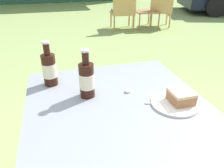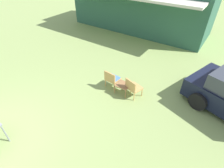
# 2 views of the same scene
# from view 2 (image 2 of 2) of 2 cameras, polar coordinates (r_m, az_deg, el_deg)

# --- Properties ---
(cabin_building) EXTENTS (8.97, 4.53, 3.02)m
(cabin_building) POSITION_cam_2_polar(r_m,az_deg,el_deg) (12.94, 9.33, 24.09)
(cabin_building) COLOR #2D5B47
(cabin_building) RESTS_ON ground_plane
(wicker_chair_cushioned) EXTENTS (0.55, 0.50, 0.76)m
(wicker_chair_cushioned) POSITION_cam_2_polar(r_m,az_deg,el_deg) (6.91, 0.05, 1.88)
(wicker_chair_cushioned) COLOR tan
(wicker_chair_cushioned) RESTS_ON ground_plane
(wicker_chair_plain) EXTENTS (0.63, 0.60, 0.76)m
(wicker_chair_plain) POSITION_cam_2_polar(r_m,az_deg,el_deg) (6.52, 6.82, -0.95)
(wicker_chair_plain) COLOR tan
(wicker_chair_plain) RESTS_ON ground_plane
(garden_side_table) EXTENTS (0.54, 0.46, 0.41)m
(garden_side_table) POSITION_cam_2_polar(r_m,az_deg,el_deg) (6.66, 3.65, -0.47)
(garden_side_table) COLOR #996B42
(garden_side_table) RESTS_ON ground_plane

